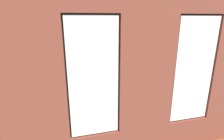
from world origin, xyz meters
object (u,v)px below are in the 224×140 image
(potted_plant_corner_near_left, at_px, (149,61))
(potted_plant_near_tv, at_px, (35,100))
(papasan_chair, at_px, (93,71))
(potted_plant_between_couches, at_px, (179,101))
(candle_jar, at_px, (107,82))
(potted_plant_by_left_couch, at_px, (148,70))
(coffee_table, at_px, (107,85))
(tv_flatscreen, at_px, (20,82))
(potted_plant_foreground_right, at_px, (42,73))
(media_console, at_px, (23,100))
(remote_silver, at_px, (97,85))
(potted_plant_beside_window_right, at_px, (51,128))
(cup_ceramic, at_px, (110,83))
(remote_gray, at_px, (115,81))
(couch_by_window, at_px, (128,122))
(couch_left, at_px, (173,83))
(table_plant_small, at_px, (102,81))

(potted_plant_corner_near_left, xyz_separation_m, potted_plant_near_tv, (5.01, 3.38, -0.01))
(papasan_chair, height_order, potted_plant_between_couches, potted_plant_between_couches)
(candle_jar, height_order, potted_plant_corner_near_left, potted_plant_corner_near_left)
(candle_jar, distance_m, potted_plant_by_left_couch, 2.43)
(coffee_table, xyz_separation_m, candle_jar, (-0.00, 0.00, 0.11))
(tv_flatscreen, bearing_deg, potted_plant_foreground_right, -97.11)
(media_console, xyz_separation_m, papasan_chair, (-2.56, -2.06, 0.19))
(potted_plant_corner_near_left, bearing_deg, remote_silver, 34.97)
(candle_jar, xyz_separation_m, potted_plant_beside_window_right, (1.78, 2.57, 0.08))
(tv_flatscreen, xyz_separation_m, potted_plant_by_left_couch, (-5.00, -1.47, -0.44))
(cup_ceramic, relative_size, candle_jar, 0.94)
(tv_flatscreen, height_order, potted_plant_foreground_right, tv_flatscreen)
(potted_plant_foreground_right, relative_size, potted_plant_near_tv, 0.53)
(remote_gray, xyz_separation_m, potted_plant_corner_near_left, (-2.38, -1.94, 0.22))
(media_console, relative_size, potted_plant_corner_near_left, 0.99)
(candle_jar, relative_size, potted_plant_beside_window_right, 0.08)
(candle_jar, xyz_separation_m, papasan_chair, (0.26, -1.67, -0.01))
(couch_by_window, distance_m, potted_plant_between_couches, 1.45)
(tv_flatscreen, relative_size, potted_plant_corner_near_left, 1.10)
(papasan_chair, relative_size, potted_plant_near_tv, 0.92)
(potted_plant_corner_near_left, distance_m, potted_plant_foreground_right, 5.26)
(couch_left, xyz_separation_m, remote_gray, (2.23, -0.48, 0.09))
(remote_gray, relative_size, potted_plant_near_tv, 0.14)
(table_plant_small, bearing_deg, couch_by_window, 92.50)
(couch_left, distance_m, media_console, 5.40)
(couch_by_window, bearing_deg, potted_plant_beside_window_right, 3.32)
(table_plant_small, relative_size, papasan_chair, 0.17)
(papasan_chair, distance_m, potted_plant_beside_window_right, 4.50)
(remote_silver, bearing_deg, coffee_table, 71.15)
(potted_plant_corner_near_left, xyz_separation_m, potted_plant_foreground_right, (5.25, 0.05, -0.21))
(potted_plant_between_couches, bearing_deg, potted_plant_foreground_right, -48.83)
(coffee_table, bearing_deg, couch_left, 172.20)
(couch_by_window, distance_m, potted_plant_beside_window_right, 1.75)
(potted_plant_corner_near_left, relative_size, potted_plant_between_couches, 0.88)
(coffee_table, distance_m, media_console, 2.85)
(tv_flatscreen, bearing_deg, table_plant_small, -169.80)
(potted_plant_foreground_right, xyz_separation_m, potted_plant_by_left_couch, (-4.70, 0.94, 0.03))
(potted_plant_beside_window_right, height_order, potted_plant_corner_near_left, potted_plant_beside_window_right)
(couch_by_window, relative_size, candle_jar, 17.76)
(table_plant_small, bearing_deg, remote_silver, 42.08)
(candle_jar, bearing_deg, papasan_chair, -81.04)
(remote_gray, bearing_deg, candle_jar, -72.71)
(tv_flatscreen, height_order, potted_plant_corner_near_left, tv_flatscreen)
(papasan_chair, bearing_deg, potted_plant_beside_window_right, 70.27)
(coffee_table, relative_size, cup_ceramic, 12.66)
(cup_ceramic, distance_m, potted_plant_between_couches, 2.65)
(potted_plant_by_left_couch, bearing_deg, tv_flatscreen, 16.35)
(tv_flatscreen, relative_size, papasan_chair, 0.91)
(remote_gray, distance_m, potted_plant_near_tv, 3.01)
(potted_plant_beside_window_right, bearing_deg, papasan_chair, -109.73)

